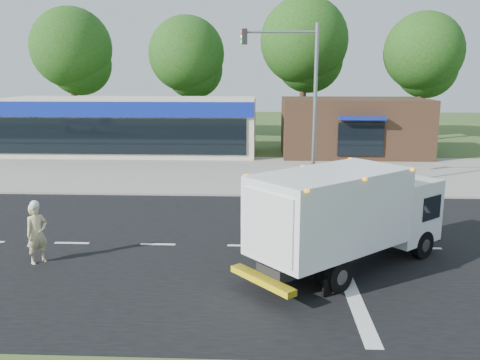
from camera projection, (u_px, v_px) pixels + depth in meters
The scene contains 11 objects.
ground at pixel (245, 246), 17.30m from camera, with size 120.00×120.00×0.00m, color #385123.
road_asphalt at pixel (245, 246), 17.30m from camera, with size 60.00×14.00×0.02m, color black.
sidewalk at pixel (251, 190), 25.30m from camera, with size 60.00×2.40×0.12m, color gray.
parking_apron at pixel (253, 169), 30.98m from camera, with size 60.00×9.00×0.02m, color gray.
lane_markings at pixel (287, 261), 15.92m from camera, with size 55.20×7.00×0.01m.
ems_box_truck at pixel (348, 212), 14.92m from camera, with size 6.68×6.19×3.09m.
emergency_worker at pixel (37, 233), 15.59m from camera, with size 0.79×0.82×2.00m.
retail_strip_mall at pixel (131, 126), 36.75m from camera, with size 18.00×6.20×4.00m.
brown_storefront at pixel (353, 127), 36.10m from camera, with size 10.00×6.70×4.00m.
traffic_signal_pole at pixel (301, 92), 23.60m from camera, with size 3.51×0.25×8.00m.
background_trees at pixel (247, 53), 43.32m from camera, with size 36.77×7.39×12.10m.
Camera 1 is at (0.56, -16.44, 5.80)m, focal length 38.00 mm.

